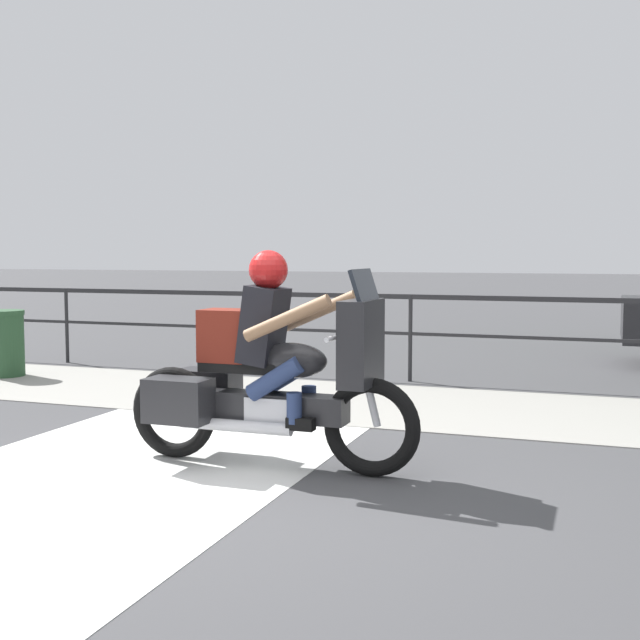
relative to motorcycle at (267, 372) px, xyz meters
The scene contains 6 objects.
ground_plane 1.00m from the motorcycle, 82.59° to the right, with size 120.00×120.00×0.00m, color #424244.
sidewalk_band 2.79m from the motorcycle, 88.07° to the left, with size 44.00×2.40×0.01m, color #99968E.
crosswalk_band 1.50m from the motorcycle, 136.94° to the right, with size 2.67×6.00×0.01m, color silver.
fence_railing 4.27m from the motorcycle, 88.78° to the left, with size 36.00×0.05×1.08m.
motorcycle is the anchor object (origin of this frame).
trash_bin 5.71m from the motorcycle, 149.62° to the left, with size 0.50×0.50×0.86m.
Camera 1 is at (2.26, -4.71, 1.59)m, focal length 45.00 mm.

